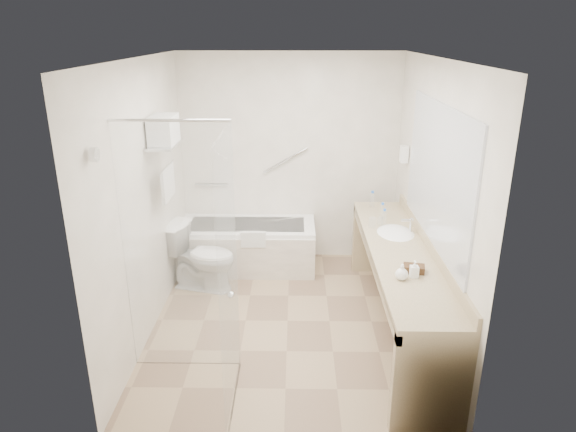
{
  "coord_description": "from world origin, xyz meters",
  "views": [
    {
      "loc": [
        0.07,
        -4.43,
        2.72
      ],
      "look_at": [
        0.0,
        0.3,
        1.0
      ],
      "focal_mm": 32.0,
      "sensor_mm": 36.0,
      "label": 1
    }
  ],
  "objects_px": {
    "toilet": "(202,257)",
    "amenity_basket": "(414,269)",
    "bathtub": "(248,246)",
    "vanity_counter": "(398,270)",
    "water_bottle_left": "(372,200)"
  },
  "relations": [
    {
      "from": "bathtub",
      "to": "vanity_counter",
      "type": "height_order",
      "value": "vanity_counter"
    },
    {
      "from": "toilet",
      "to": "water_bottle_left",
      "type": "relative_size",
      "value": 3.94
    },
    {
      "from": "bathtub",
      "to": "toilet",
      "type": "height_order",
      "value": "toilet"
    },
    {
      "from": "water_bottle_left",
      "to": "toilet",
      "type": "bearing_deg",
      "value": -170.42
    },
    {
      "from": "vanity_counter",
      "to": "amenity_basket",
      "type": "xyz_separation_m",
      "value": [
        0.02,
        -0.46,
        0.24
      ]
    },
    {
      "from": "vanity_counter",
      "to": "amenity_basket",
      "type": "relative_size",
      "value": 15.76
    },
    {
      "from": "water_bottle_left",
      "to": "bathtub",
      "type": "bearing_deg",
      "value": 171.15
    },
    {
      "from": "water_bottle_left",
      "to": "vanity_counter",
      "type": "bearing_deg",
      "value": -85.3
    },
    {
      "from": "bathtub",
      "to": "vanity_counter",
      "type": "bearing_deg",
      "value": -42.35
    },
    {
      "from": "bathtub",
      "to": "water_bottle_left",
      "type": "relative_size",
      "value": 8.39
    },
    {
      "from": "toilet",
      "to": "amenity_basket",
      "type": "relative_size",
      "value": 4.39
    },
    {
      "from": "water_bottle_left",
      "to": "amenity_basket",
      "type": "bearing_deg",
      "value": -85.83
    },
    {
      "from": "amenity_basket",
      "to": "toilet",
      "type": "bearing_deg",
      "value": 146.73
    },
    {
      "from": "toilet",
      "to": "water_bottle_left",
      "type": "height_order",
      "value": "water_bottle_left"
    },
    {
      "from": "amenity_basket",
      "to": "water_bottle_left",
      "type": "xyz_separation_m",
      "value": [
        -0.12,
        1.63,
        0.06
      ]
    }
  ]
}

